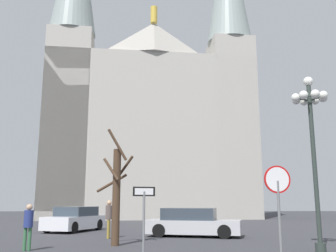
{
  "coord_description": "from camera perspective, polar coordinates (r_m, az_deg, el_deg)",
  "views": [
    {
      "loc": [
        -1.51,
        -8.65,
        1.7
      ],
      "look_at": [
        -0.61,
        16.16,
        6.64
      ],
      "focal_mm": 40.58,
      "sensor_mm": 36.0,
      "label": 1
    }
  ],
  "objects": [
    {
      "name": "parked_car_near_white",
      "position": [
        23.3,
        -13.83,
        -13.49
      ],
      "size": [
        3.17,
        4.41,
        1.4
      ],
      "color": "silver",
      "rests_on": "ground"
    },
    {
      "name": "parked_car_far_silver",
      "position": [
        19.34,
        3.68,
        -14.35
      ],
      "size": [
        4.88,
        2.88,
        1.37
      ],
      "color": "#B7B7BC",
      "rests_on": "ground"
    },
    {
      "name": "one_way_arrow_sign",
      "position": [
        10.81,
        -3.65,
        -13.03
      ],
      "size": [
        0.62,
        0.26,
        2.1
      ],
      "color": "slate",
      "rests_on": "ground"
    },
    {
      "name": "pedestrian_walking",
      "position": [
        18.57,
        -8.87,
        -13.08
      ],
      "size": [
        0.32,
        0.32,
        1.75
      ],
      "color": "olive",
      "rests_on": "ground"
    },
    {
      "name": "bare_tree",
      "position": [
        15.53,
        -7.78,
        -9.78
      ],
      "size": [
        1.53,
        1.44,
        4.57
      ],
      "color": "#473323",
      "rests_on": "ground"
    },
    {
      "name": "street_lamp",
      "position": [
        14.79,
        20.76,
        -0.12
      ],
      "size": [
        1.35,
        1.35,
        6.27
      ],
      "color": "#2D3833",
      "rests_on": "ground"
    },
    {
      "name": "cathedral",
      "position": [
        41.14,
        -2.64,
        1.98
      ],
      "size": [
        22.07,
        12.53,
        35.68
      ],
      "color": "#ADA89E",
      "rests_on": "ground"
    },
    {
      "name": "stop_sign",
      "position": [
        11.71,
        16.2,
        -9.66
      ],
      "size": [
        0.81,
        0.13,
        2.74
      ],
      "color": "slate",
      "rests_on": "ground"
    },
    {
      "name": "pedestrian_standing",
      "position": [
        14.7,
        -20.24,
        -13.44
      ],
      "size": [
        0.32,
        0.32,
        1.6
      ],
      "color": "#33663F",
      "rests_on": "ground"
    }
  ]
}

